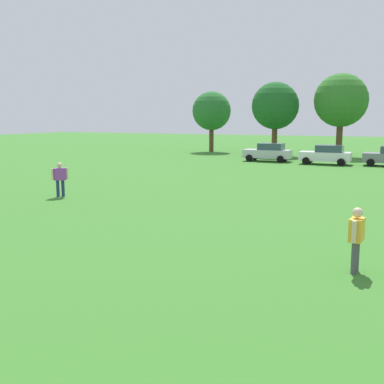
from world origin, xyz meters
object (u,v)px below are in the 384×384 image
at_px(bystander_near_trees, 60,177).
at_px(tree_left, 275,106).
at_px(parked_car_silver_0, 268,152).
at_px(tree_far_left, 212,111).
at_px(parked_car_white_1, 326,155).
at_px(tree_right, 341,101).
at_px(adult_bystander, 356,234).

bearing_deg(bystander_near_trees, tree_left, -145.91).
relative_size(bystander_near_trees, tree_left, 0.23).
distance_m(parked_car_silver_0, tree_far_left, 14.21).
xyz_separation_m(bystander_near_trees, tree_far_left, (-5.24, 33.73, 3.73)).
bearing_deg(tree_far_left, parked_car_white_1, -35.05).
relative_size(bystander_near_trees, tree_right, 0.21).
bearing_deg(tree_left, tree_far_left, 163.42).
height_order(bystander_near_trees, tree_right, tree_right).
relative_size(parked_car_silver_0, tree_right, 0.50).
xyz_separation_m(parked_car_white_1, tree_left, (-6.69, 8.04, 4.39)).
bearing_deg(tree_left, tree_right, 9.56).
xyz_separation_m(parked_car_silver_0, tree_right, (5.24, 8.35, 4.90)).
distance_m(parked_car_silver_0, tree_left, 8.57).
distance_m(adult_bystander, bystander_near_trees, 16.40).
distance_m(parked_car_silver_0, parked_car_white_1, 5.43).
relative_size(tree_far_left, tree_right, 0.83).
bearing_deg(tree_left, parked_car_white_1, -50.22).
distance_m(bystander_near_trees, tree_right, 34.09).
height_order(bystander_near_trees, parked_car_white_1, bystander_near_trees).
bearing_deg(bystander_near_trees, parked_car_silver_0, -150.65).
bearing_deg(tree_far_left, tree_right, -5.24).
bearing_deg(bystander_near_trees, tree_right, -156.88).
bearing_deg(adult_bystander, parked_car_white_1, -164.48).
relative_size(parked_car_white_1, tree_left, 0.55).
bearing_deg(tree_left, parked_car_silver_0, -79.65).
relative_size(adult_bystander, bystander_near_trees, 0.98).
height_order(adult_bystander, bystander_near_trees, bystander_near_trees).
height_order(adult_bystander, parked_car_silver_0, adult_bystander).
xyz_separation_m(adult_bystander, parked_car_silver_0, (-10.68, 30.56, -0.17)).
bearing_deg(adult_bystander, bystander_near_trees, -108.09).
height_order(parked_car_white_1, tree_left, tree_left).
height_order(adult_bystander, parked_car_white_1, adult_bystander).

